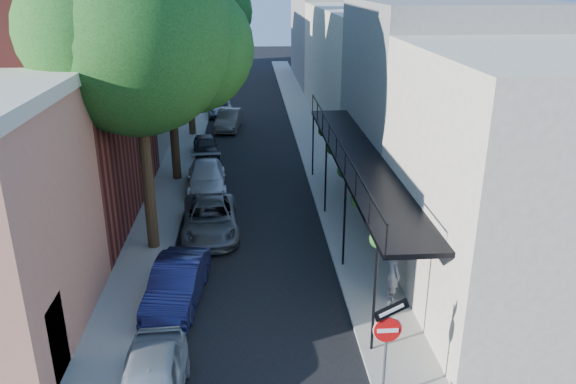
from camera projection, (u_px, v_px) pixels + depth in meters
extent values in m
cube|color=black|center=(249.00, 124.00, 40.78)|extent=(6.00, 64.00, 0.01)
cube|color=gray|center=(194.00, 124.00, 40.50)|extent=(2.00, 64.00, 0.12)
cube|color=gray|center=(304.00, 122.00, 41.02)|extent=(2.00, 64.00, 0.12)
cube|color=beige|center=(57.00, 339.00, 14.39)|extent=(0.10, 1.20, 2.20)
cube|color=maroon|center=(4.00, 79.00, 23.08)|extent=(10.00, 12.00, 12.00)
cube|color=gray|center=(122.00, 28.00, 22.70)|extent=(0.06, 7.00, 4.00)
cube|color=gray|center=(103.00, 71.00, 34.87)|extent=(8.00, 12.00, 9.00)
cube|color=beige|center=(141.00, 40.00, 47.74)|extent=(8.00, 16.00, 10.00)
cube|color=tan|center=(165.00, 36.00, 61.15)|extent=(8.00, 12.00, 8.00)
cube|color=beige|center=(545.00, 184.00, 17.11)|extent=(8.00, 9.00, 8.00)
cube|color=gray|center=(444.00, 103.00, 25.79)|extent=(8.00, 10.00, 9.00)
cube|color=beige|center=(374.00, 67.00, 39.95)|extent=(8.00, 20.00, 8.00)
cube|color=gray|center=(337.00, 30.00, 56.38)|extent=(8.00, 16.00, 10.00)
cube|color=black|center=(361.00, 159.00, 21.17)|extent=(2.00, 16.00, 0.15)
cube|color=black|center=(337.00, 137.00, 20.79)|extent=(0.05, 16.00, 0.05)
cylinder|color=black|center=(375.00, 296.00, 15.18)|extent=(0.08, 0.08, 3.40)
cylinder|color=black|center=(313.00, 144.00, 29.17)|extent=(0.08, 0.08, 3.40)
sphere|color=#183F12|center=(380.00, 239.00, 15.69)|extent=(0.60, 0.60, 0.60)
sphere|color=#183F12|center=(345.00, 170.00, 21.29)|extent=(0.60, 0.60, 0.60)
sphere|color=#183F12|center=(324.00, 131.00, 26.88)|extent=(0.60, 0.60, 0.60)
cylinder|color=#595B60|center=(385.00, 354.00, 13.44)|extent=(0.07, 0.07, 2.90)
cylinder|color=red|center=(388.00, 330.00, 13.15)|extent=(0.66, 0.04, 0.66)
cube|color=white|center=(388.00, 331.00, 13.12)|extent=(0.50, 0.02, 0.10)
cylinder|color=white|center=(387.00, 329.00, 13.17)|extent=(0.70, 0.02, 0.70)
cube|color=black|center=(391.00, 310.00, 12.95)|extent=(0.89, 0.15, 0.58)
cube|color=white|center=(392.00, 311.00, 12.92)|extent=(0.60, 0.10, 0.31)
cylinder|color=#2F2113|center=(146.00, 163.00, 20.65)|extent=(0.44, 0.44, 7.00)
sphere|color=#183F12|center=(134.00, 37.00, 19.04)|extent=(6.80, 6.80, 6.80)
sphere|color=#183F12|center=(189.00, 48.00, 20.28)|extent=(4.76, 4.76, 4.76)
cylinder|color=#2F2113|center=(173.00, 121.00, 28.23)|extent=(0.44, 0.44, 6.30)
sphere|color=#183F12|center=(167.00, 38.00, 26.79)|extent=(6.00, 6.00, 6.00)
sphere|color=#183F12|center=(201.00, 47.00, 27.90)|extent=(4.20, 4.20, 4.20)
cylinder|color=#2F2113|center=(189.00, 81.00, 36.43)|extent=(0.44, 0.44, 7.35)
sphere|color=#183F12|center=(185.00, 4.00, 34.75)|extent=(7.00, 7.00, 7.00)
sphere|color=#183F12|center=(214.00, 11.00, 36.02)|extent=(4.90, 4.90, 4.90)
imported|color=#151842|center=(177.00, 284.00, 18.02)|extent=(1.91, 4.34, 1.39)
imported|color=#525659|center=(210.00, 219.00, 22.96)|extent=(2.52, 4.94, 1.34)
imported|color=silver|center=(207.00, 178.00, 27.71)|extent=(2.18, 4.71, 1.33)
imported|color=black|center=(206.00, 146.00, 33.26)|extent=(1.86, 3.62, 1.18)
imported|color=#635C53|center=(229.00, 120.00, 38.99)|extent=(1.97, 4.35, 1.38)
imported|color=#919AA3|center=(220.00, 108.00, 43.14)|extent=(2.36, 4.31, 1.15)
imported|color=slate|center=(392.00, 274.00, 17.94)|extent=(0.63, 0.76, 1.80)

